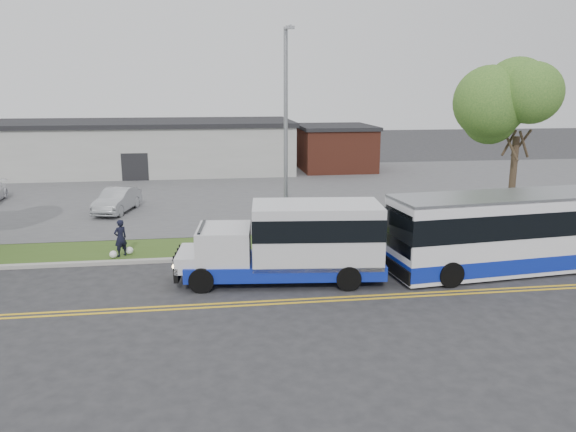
{
  "coord_description": "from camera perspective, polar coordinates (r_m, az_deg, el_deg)",
  "views": [
    {
      "loc": [
        -0.38,
        -21.77,
        7.15
      ],
      "look_at": [
        2.99,
        1.98,
        1.6
      ],
      "focal_mm": 35.0,
      "sensor_mm": 36.0,
      "label": 1
    }
  ],
  "objects": [
    {
      "name": "commercial_building",
      "position": [
        49.34,
        -14.66,
        6.83
      ],
      "size": [
        25.4,
        10.4,
        4.35
      ],
      "color": "#9E9E99",
      "rests_on": "ground"
    },
    {
      "name": "parking_lot",
      "position": [
        39.42,
        -7.38,
        2.54
      ],
      "size": [
        80.0,
        25.0,
        0.1
      ],
      "primitive_type": "cube",
      "color": "#4C4C4F",
      "rests_on": "ground"
    },
    {
      "name": "verge",
      "position": [
        25.68,
        -6.91,
        -3.12
      ],
      "size": [
        80.0,
        3.3,
        0.1
      ],
      "primitive_type": "cube",
      "color": "#38521B",
      "rests_on": "ground"
    },
    {
      "name": "shuttle_bus",
      "position": [
        20.9,
        0.81,
        -2.45
      ],
      "size": [
        7.89,
        3.24,
        2.95
      ],
      "rotation": [
        0.0,
        0.0,
        -0.1
      ],
      "color": "#0E229C",
      "rests_on": "ground"
    },
    {
      "name": "grocery_bag_left",
      "position": [
        24.76,
        -17.33,
        -3.74
      ],
      "size": [
        0.32,
        0.32,
        0.32
      ],
      "primitive_type": "sphere",
      "color": "white",
      "rests_on": "verge"
    },
    {
      "name": "parked_car_a",
      "position": [
        33.61,
        -16.97,
        1.54
      ],
      "size": [
        2.4,
        4.41,
        1.38
      ],
      "primitive_type": "imported",
      "rotation": [
        0.0,
        0.0,
        -0.24
      ],
      "color": "#A4A7AB",
      "rests_on": "parking_lot"
    },
    {
      "name": "transit_bus",
      "position": [
        24.13,
        22.97,
        -1.43
      ],
      "size": [
        11.32,
        3.7,
        3.08
      ],
      "rotation": [
        0.0,
        0.0,
        0.11
      ],
      "color": "white",
      "rests_on": "ground"
    },
    {
      "name": "brick_wing",
      "position": [
        49.27,
        4.78,
        6.94
      ],
      "size": [
        6.3,
        7.3,
        3.9
      ],
      "color": "brown",
      "rests_on": "ground"
    },
    {
      "name": "ground",
      "position": [
        22.92,
        -6.74,
        -5.25
      ],
      "size": [
        140.0,
        140.0,
        0.0
      ],
      "primitive_type": "plane",
      "color": "#28282B",
      "rests_on": "ground"
    },
    {
      "name": "lane_line_south",
      "position": [
        19.02,
        -6.41,
        -9.13
      ],
      "size": [
        70.0,
        0.12,
        0.01
      ],
      "primitive_type": "cube",
      "color": "yellow",
      "rests_on": "ground"
    },
    {
      "name": "streetlight_near",
      "position": [
        24.81,
        -0.21,
        8.59
      ],
      "size": [
        0.35,
        1.53,
        9.5
      ],
      "color": "gray",
      "rests_on": "verge"
    },
    {
      "name": "tree_east",
      "position": [
        28.66,
        22.43,
        10.17
      ],
      "size": [
        5.2,
        5.2,
        8.33
      ],
      "color": "#36251D",
      "rests_on": "verge"
    },
    {
      "name": "grocery_bag_right",
      "position": [
        25.14,
        -15.8,
        -3.39
      ],
      "size": [
        0.32,
        0.32,
        0.32
      ],
      "primitive_type": "sphere",
      "color": "white",
      "rests_on": "verge"
    },
    {
      "name": "curb",
      "position": [
        23.95,
        -6.81,
        -4.26
      ],
      "size": [
        80.0,
        0.3,
        0.15
      ],
      "primitive_type": "cube",
      "color": "#9E9B93",
      "rests_on": "ground"
    },
    {
      "name": "lane_line_north",
      "position": [
        19.3,
        -6.44,
        -8.8
      ],
      "size": [
        70.0,
        0.12,
        0.01
      ],
      "primitive_type": "cube",
      "color": "yellow",
      "rests_on": "ground"
    },
    {
      "name": "pedestrian",
      "position": [
        24.78,
        -16.65,
        -2.15
      ],
      "size": [
        0.69,
        0.66,
        1.59
      ],
      "primitive_type": "imported",
      "rotation": [
        0.0,
        0.0,
        3.8
      ],
      "color": "black",
      "rests_on": "verge"
    }
  ]
}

